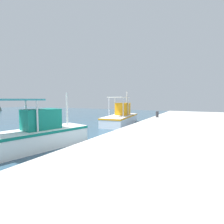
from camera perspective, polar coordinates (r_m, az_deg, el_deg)
The scene contains 3 objects.
fishing_boat_second at distance 8.75m, azimuth -26.56°, elevation -7.41°, with size 6.22×2.86×2.74m.
fishing_boat_third at distance 16.18m, azimuth 3.05°, elevation -1.75°, with size 6.14×2.67×3.18m.
mooring_bollard_second at distance 15.37m, azimuth 15.10°, elevation -0.75°, with size 0.25×0.25×0.53m, color #333338.
Camera 1 is at (-6.32, -3.86, 2.37)m, focal length 26.90 mm.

